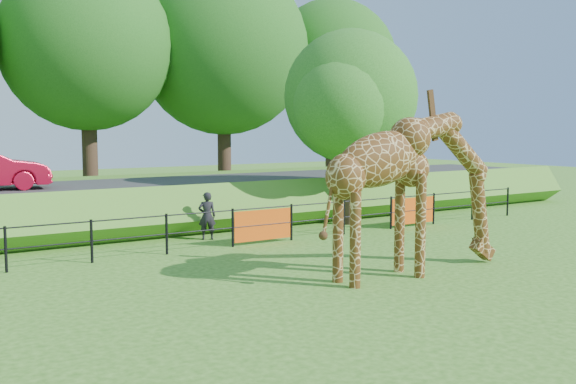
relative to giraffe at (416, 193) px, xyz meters
name	(u,v)px	position (x,y,z in m)	size (l,w,h in m)	color
ground	(355,334)	(-3.95, -2.71, -1.89)	(90.00, 90.00, 0.00)	#306519
giraffe	(416,193)	(0.00, 0.00, 0.00)	(5.28, 0.97, 3.77)	#502D10
perimeter_fence	(167,234)	(-3.95, 5.29, -1.34)	(28.07, 0.10, 1.10)	black
embankment	(87,203)	(-3.95, 12.79, -1.24)	(40.00, 9.00, 1.30)	#306519
road	(99,187)	(-3.95, 11.29, -0.53)	(40.00, 5.00, 0.12)	#2F2F32
visitor	(207,216)	(-2.03, 6.77, -1.16)	(0.53, 0.35, 1.46)	black
tree_east	(352,102)	(3.65, 6.92, 2.39)	(5.40, 4.71, 6.76)	#302015
bg_tree_line	(84,44)	(-2.05, 19.29, 5.31)	(37.30, 8.80, 11.82)	#302015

